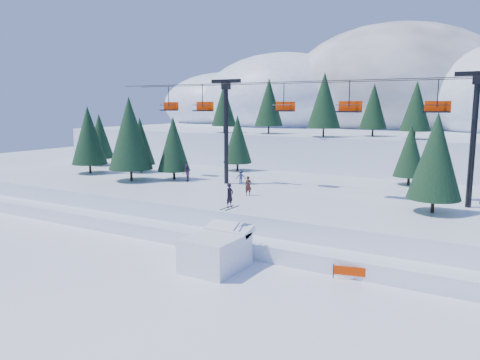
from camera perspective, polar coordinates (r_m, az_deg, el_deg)
The scene contains 10 objects.
ground at distance 28.39m, azimuth -5.58°, elevation -12.17°, with size 160.00×160.00×0.00m, color white.
mid_shelf at distance 43.30m, azimuth 8.51°, elevation -3.04°, with size 70.00×22.00×2.50m, color white.
berm at distance 34.65m, azimuth 2.24°, elevation -7.21°, with size 70.00×6.00×1.10m, color white.
mountain_ridge at distance 96.99m, azimuth 18.21°, elevation 8.27°, with size 119.00×60.49×26.46m.
jump_kicker at distance 29.98m, azimuth -2.90°, elevation -8.55°, with size 3.20×4.40×5.30m.
chairlift at distance 41.89m, azimuth 10.65°, elevation 7.64°, with size 46.00×3.21×10.28m.
conifer_stand at distance 41.77m, azimuth 13.13°, elevation 4.18°, with size 64.04×16.17×9.17m.
distant_skiers at distance 43.51m, azimuth 4.97°, elevation -0.09°, with size 27.96×6.66×1.81m.
banner_near at distance 28.96m, azimuth 14.12°, elevation -10.83°, with size 2.79×0.70×0.90m.
banner_far at distance 29.52m, azimuth 19.13°, elevation -10.68°, with size 2.70×0.99×0.90m.
Camera 1 is at (15.64, -21.35, 10.28)m, focal length 35.00 mm.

